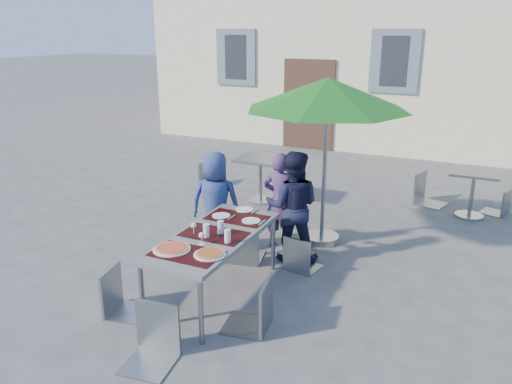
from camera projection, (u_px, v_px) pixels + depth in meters
The scene contains 22 objects.
ground at pixel (251, 307), 5.43m from camera, with size 90.00×90.00×0.00m, color #4D4D4F.
dining_table at pixel (214, 239), 5.47m from camera, with size 0.80×1.85×0.76m.
pizza_near_left at pixel (172, 248), 5.06m from camera, with size 0.39×0.39×0.03m.
pizza_near_right at pixel (210, 254), 4.93m from camera, with size 0.32×0.32×0.03m.
glassware at pixel (214, 231), 5.33m from camera, with size 0.51×0.39×0.15m.
place_settings at pixel (239, 215), 5.98m from camera, with size 0.66×0.53×0.01m.
child_0 at pixel (216, 203), 6.63m from camera, with size 0.67×0.44×1.38m, color navy.
child_1 at pixel (280, 201), 6.72m from camera, with size 0.49×0.32×1.35m, color #52336A.
child_2 at pixel (293, 207), 6.37m from camera, with size 0.71×0.41×1.46m, color #181934.
chair_0 at pixel (202, 220), 6.52m from camera, with size 0.51×0.52×0.88m.
chair_1 at pixel (243, 217), 6.31m from camera, with size 0.56×0.57×1.06m.
chair_2 at pixel (301, 233), 6.12m from camera, with size 0.45×0.45×0.86m.
chair_3 at pixel (117, 265), 5.17m from camera, with size 0.50×0.50×0.95m.
chair_4 at pixel (256, 276), 4.88m from camera, with size 0.51×0.51×1.00m.
chair_5 at pixel (150, 302), 4.42m from camera, with size 0.50×0.50×0.99m.
patio_umbrella at pixel (328, 96), 6.49m from camera, with size 2.20×2.20×2.30m.
cafe_table_0 at pixel (260, 171), 8.59m from camera, with size 0.75×0.75×0.80m.
bg_chair_l_0 at pixel (208, 159), 9.48m from camera, with size 0.43×0.42×0.91m.
bg_chair_r_0 at pixel (272, 170), 8.77m from camera, with size 0.52×0.52×0.91m.
cafe_table_1 at pixel (473, 185), 7.88m from camera, with size 0.72×0.72×0.77m.
bg_chair_l_1 at pixel (428, 169), 8.51m from camera, with size 0.56×0.56×1.03m.
bg_chair_r_1 at pixel (503, 186), 8.02m from camera, with size 0.48×0.47×0.84m.
Camera 1 is at (2.07, -4.30, 2.89)m, focal length 35.00 mm.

